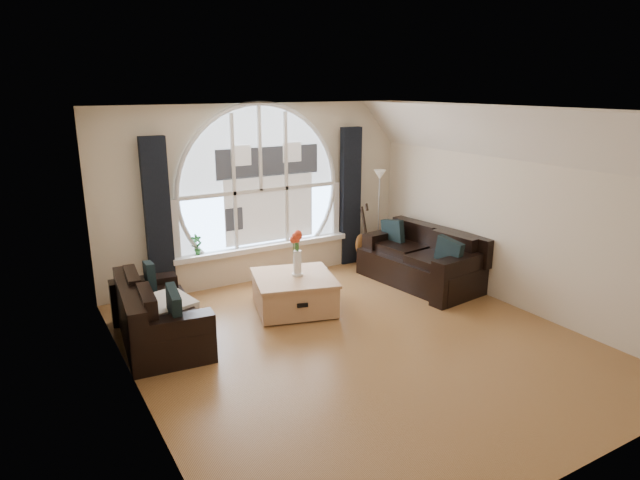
{
  "coord_description": "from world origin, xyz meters",
  "views": [
    {
      "loc": [
        -3.41,
        -4.93,
        2.96
      ],
      "look_at": [
        0.0,
        0.9,
        1.05
      ],
      "focal_mm": 30.89,
      "sensor_mm": 36.0,
      "label": 1
    }
  ],
  "objects": [
    {
      "name": "floor_lamp",
      "position": [
        2.03,
        2.4,
        0.8
      ],
      "size": [
        0.24,
        0.24,
        1.6
      ],
      "primitive_type": "cube",
      "color": "#B2B2B2",
      "rests_on": "ground"
    },
    {
      "name": "coffee_chest",
      "position": [
        -0.18,
        1.29,
        0.26
      ],
      "size": [
        1.29,
        1.29,
        0.51
      ],
      "primitive_type": "cube",
      "rotation": [
        0.0,
        0.0,
        -0.27
      ],
      "color": "#AD7E56",
      "rests_on": "ground"
    },
    {
      "name": "ceiling",
      "position": [
        0.0,
        0.0,
        2.7
      ],
      "size": [
        5.0,
        5.5,
        0.01
      ],
      "primitive_type": "cube",
      "color": "silver",
      "rests_on": "ground"
    },
    {
      "name": "guitar",
      "position": [
        1.76,
        2.5,
        0.53
      ],
      "size": [
        0.43,
        0.37,
        1.06
      ],
      "primitive_type": "cube",
      "rotation": [
        0.0,
        0.0,
        0.44
      ],
      "color": "#945A27",
      "rests_on": "ground"
    },
    {
      "name": "curtain_right",
      "position": [
        1.6,
        2.63,
        1.15
      ],
      "size": [
        0.35,
        0.12,
        2.3
      ],
      "primitive_type": "cube",
      "color": "black",
      "rests_on": "ground"
    },
    {
      "name": "curtain_left",
      "position": [
        -1.6,
        2.63,
        1.15
      ],
      "size": [
        0.35,
        0.12,
        2.3
      ],
      "primitive_type": "cube",
      "color": "black",
      "rests_on": "ground"
    },
    {
      "name": "sofa_left",
      "position": [
        -2.02,
        1.24,
        0.4
      ],
      "size": [
        0.99,
        1.74,
        0.74
      ],
      "primitive_type": "cube",
      "rotation": [
        0.0,
        0.0,
        -0.1
      ],
      "color": "black",
      "rests_on": "ground"
    },
    {
      "name": "window_sill",
      "position": [
        0.0,
        2.65,
        0.51
      ],
      "size": [
        2.9,
        0.22,
        0.08
      ],
      "primitive_type": "cube",
      "color": "white",
      "rests_on": "wall_back"
    },
    {
      "name": "throw_blanket",
      "position": [
        -1.94,
        1.13,
        0.5
      ],
      "size": [
        0.67,
        0.67,
        0.1
      ],
      "primitive_type": "cube",
      "rotation": [
        0.0,
        0.0,
        0.26
      ],
      "color": "silver",
      "rests_on": "sofa_left"
    },
    {
      "name": "wall_back",
      "position": [
        0.0,
        2.75,
        1.35
      ],
      "size": [
        5.0,
        0.01,
        2.7
      ],
      "primitive_type": "cube",
      "color": "beige",
      "rests_on": "ground"
    },
    {
      "name": "wall_left",
      "position": [
        -2.5,
        0.0,
        1.35
      ],
      "size": [
        0.01,
        5.5,
        2.7
      ],
      "primitive_type": "cube",
      "color": "beige",
      "rests_on": "ground"
    },
    {
      "name": "attic_slope",
      "position": [
        2.2,
        0.0,
        2.35
      ],
      "size": [
        0.92,
        5.5,
        0.72
      ],
      "primitive_type": "cube",
      "color": "silver",
      "rests_on": "ground"
    },
    {
      "name": "vase_flowers",
      "position": [
        -0.12,
        1.29,
        0.86
      ],
      "size": [
        0.24,
        0.24,
        0.7
      ],
      "primitive_type": "cube",
      "color": "white",
      "rests_on": "coffee_chest"
    },
    {
      "name": "neighbor_house",
      "position": [
        0.15,
        2.71,
        1.5
      ],
      "size": [
        1.7,
        0.02,
        1.5
      ],
      "primitive_type": "cube",
      "color": "silver",
      "rests_on": "wall_back"
    },
    {
      "name": "wall_front",
      "position": [
        0.0,
        -2.75,
        1.35
      ],
      "size": [
        5.0,
        0.01,
        2.7
      ],
      "primitive_type": "cube",
      "color": "beige",
      "rests_on": "ground"
    },
    {
      "name": "window_frame",
      "position": [
        0.0,
        2.69,
        1.62
      ],
      "size": [
        2.76,
        0.08,
        2.15
      ],
      "primitive_type": "cube",
      "color": "white",
      "rests_on": "wall_back"
    },
    {
      "name": "arched_window",
      "position": [
        0.0,
        2.72,
        1.62
      ],
      "size": [
        2.6,
        0.06,
        2.15
      ],
      "primitive_type": "cube",
      "color": "silver",
      "rests_on": "wall_back"
    },
    {
      "name": "sofa_right",
      "position": [
        1.97,
        1.22,
        0.4
      ],
      "size": [
        1.18,
        1.99,
        0.84
      ],
      "primitive_type": "cube",
      "rotation": [
        0.0,
        0.0,
        0.13
      ],
      "color": "black",
      "rests_on": "ground"
    },
    {
      "name": "wall_right",
      "position": [
        2.5,
        0.0,
        1.35
      ],
      "size": [
        0.01,
        5.5,
        2.7
      ],
      "primitive_type": "cube",
      "color": "beige",
      "rests_on": "ground"
    },
    {
      "name": "potted_plant",
      "position": [
        -1.07,
        2.65,
        0.7
      ],
      "size": [
        0.18,
        0.13,
        0.31
      ],
      "primitive_type": "imported",
      "rotation": [
        0.0,
        0.0,
        0.14
      ],
      "color": "#1E6023",
      "rests_on": "window_sill"
    },
    {
      "name": "ground",
      "position": [
        0.0,
        0.0,
        0.0
      ],
      "size": [
        5.0,
        5.5,
        0.01
      ],
      "primitive_type": "cube",
      "color": "brown",
      "rests_on": "ground"
    }
  ]
}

